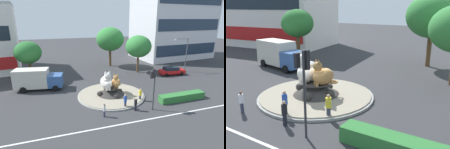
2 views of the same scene
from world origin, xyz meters
TOP-DOWN VIEW (x-y plane):
  - ground_plane at (0.00, 0.00)m, footprint 160.00×160.00m
  - lane_centreline at (0.00, -7.18)m, footprint 112.00×0.20m
  - roundabout_island at (-0.00, -0.01)m, footprint 9.27×9.27m
  - cat_statue_white at (-0.71, -0.13)m, footprint 1.70×2.73m
  - cat_statue_tabby at (0.69, -0.08)m, footprint 1.84×2.10m
  - traffic_light_mast at (3.35, -5.31)m, footprint 0.73×0.52m
  - office_tower at (24.23, 20.82)m, footprint 20.69×14.15m
  - clipped_hedge_strip at (8.50, -4.21)m, footprint 6.50×1.20m
  - broadleaf_tree_behind_island at (8.65, 9.45)m, footprint 5.00×5.00m
  - second_tree_near_tower at (-11.17, 10.58)m, footprint 4.36×4.36m
  - third_tree_left at (4.96, 15.97)m, footprint 6.06×6.06m
  - streetlight_arm at (17.51, 6.80)m, footprint 2.76×0.53m
  - pedestrian_black_shirt at (1.39, -4.98)m, footprint 0.36×0.36m
  - pedestrian_blue_shirt at (0.49, -4.01)m, footprint 0.37×0.37m
  - pedestrian_yellow_shirt at (3.11, -2.73)m, footprint 0.38×0.38m
  - pedestrian_white_shirt at (-2.46, -5.19)m, footprint 0.31×0.31m
  - sedan_on_far_lane at (14.09, 5.83)m, footprint 4.94×2.36m
  - delivery_box_truck at (-9.83, 5.74)m, footprint 7.18×3.62m

SIDE VIEW (x-z plane):
  - ground_plane at x=0.00m, z-range 0.00..0.00m
  - lane_centreline at x=0.00m, z-range 0.00..0.01m
  - roundabout_island at x=0.00m, z-range -0.23..0.98m
  - clipped_hedge_strip at x=8.50m, z-range 0.00..0.90m
  - sedan_on_far_lane at x=14.09m, z-range 0.04..1.59m
  - pedestrian_white_shirt at x=-2.46m, z-range 0.05..1.61m
  - pedestrian_black_shirt at x=1.39m, z-range 0.04..1.67m
  - pedestrian_yellow_shirt at x=3.11m, z-range 0.04..1.73m
  - pedestrian_blue_shirt at x=0.49m, z-range 0.05..1.86m
  - delivery_box_truck at x=-9.83m, z-range 0.09..3.29m
  - cat_statue_tabby at x=0.69m, z-range 0.93..3.02m
  - cat_statue_white at x=-0.71m, z-range 0.85..3.52m
  - traffic_light_mast at x=3.35m, z-range 1.15..6.11m
  - streetlight_arm at x=17.51m, z-range 0.65..7.37m
  - second_tree_near_tower at x=-11.17m, z-range 1.50..8.29m
  - broadleaf_tree_behind_island at x=8.65m, z-range 1.52..8.83m
  - third_tree_left at x=4.96m, z-range 1.71..10.33m
  - office_tower at x=24.23m, z-range 0.00..29.59m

